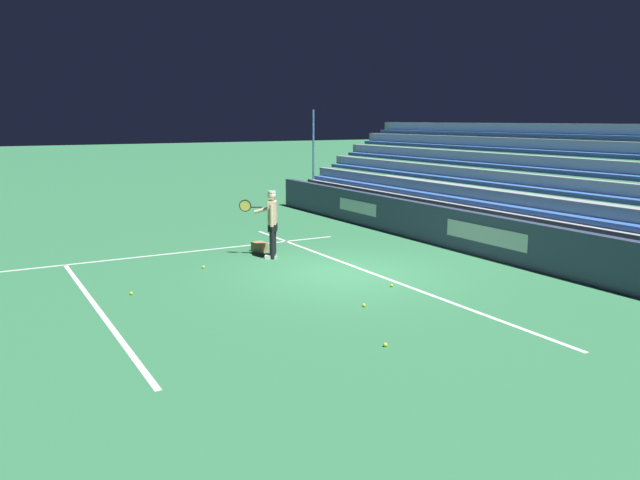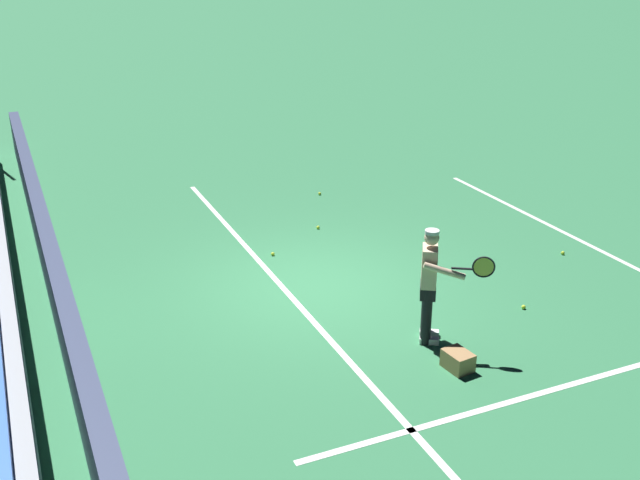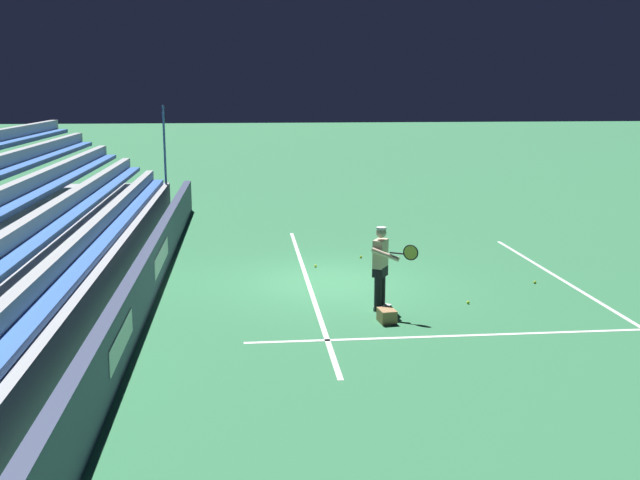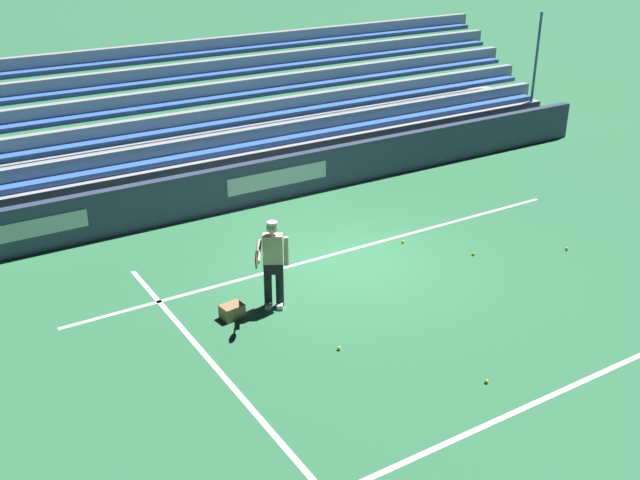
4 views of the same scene
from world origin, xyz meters
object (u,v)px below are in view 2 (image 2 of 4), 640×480
tennis_ball_stray_back (320,194)px  ball_box_cardboard (458,361)px  tennis_ball_near_player (318,227)px  tennis_ball_midcourt (563,253)px  tennis_ball_far_right (524,307)px  tennis_player (430,284)px  tennis_ball_far_left (273,254)px

tennis_ball_stray_back → ball_box_cardboard: bearing=-9.4°
ball_box_cardboard → tennis_ball_near_player: 5.55m
tennis_ball_midcourt → tennis_ball_far_right: size_ratio=1.00×
tennis_player → tennis_ball_far_left: bearing=-165.5°
ball_box_cardboard → tennis_ball_stray_back: 7.55m
tennis_ball_midcourt → tennis_ball_stray_back: bearing=-151.0°
tennis_player → tennis_ball_stray_back: 6.76m
tennis_ball_far_left → tennis_ball_far_right: (3.58, 2.88, 0.00)m
ball_box_cardboard → tennis_ball_far_right: 2.21m
tennis_ball_far_left → tennis_ball_far_right: bearing=38.9°
tennis_ball_stray_back → tennis_ball_midcourt: bearing=29.0°
tennis_player → tennis_ball_midcourt: 4.36m
ball_box_cardboard → tennis_ball_far_left: ball_box_cardboard is taller
tennis_player → tennis_ball_near_player: bearing=176.1°
tennis_ball_midcourt → tennis_ball_near_player: bearing=-129.9°
tennis_ball_far_right → tennis_ball_far_left: bearing=-141.1°
tennis_ball_far_left → ball_box_cardboard: bearing=11.5°
tennis_ball_stray_back → tennis_ball_midcourt: same height
ball_box_cardboard → tennis_ball_midcourt: 4.70m
tennis_ball_stray_back → tennis_ball_far_right: size_ratio=1.00×
tennis_ball_far_left → tennis_ball_midcourt: bearing=66.7°
tennis_player → tennis_ball_near_player: tennis_player is taller
tennis_ball_far_left → tennis_ball_near_player: same height
ball_box_cardboard → tennis_ball_far_right: size_ratio=6.06×
tennis_ball_midcourt → tennis_ball_near_player: size_ratio=1.00×
tennis_ball_stray_back → tennis_ball_far_left: 3.55m
tennis_ball_far_left → tennis_ball_midcourt: same height
tennis_ball_far_left → tennis_player: bearing=14.5°
tennis_ball_far_right → tennis_ball_near_player: same height
tennis_player → tennis_ball_near_player: (-4.69, 0.32, -0.86)m
tennis_player → tennis_ball_far_right: size_ratio=25.98×
tennis_ball_midcourt → tennis_ball_near_player: same height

